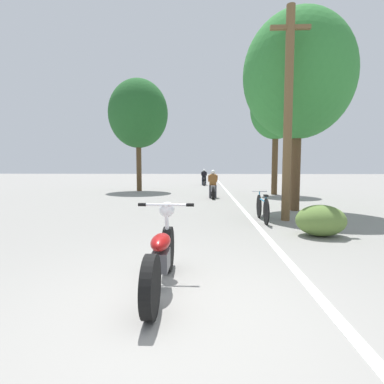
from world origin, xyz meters
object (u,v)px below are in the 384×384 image
Objects in this scene: bicycle_parked at (262,208)px; roadside_tree_left at (138,114)px; motorcycle_foreground at (161,255)px; utility_pole at (288,112)px; roadside_tree_right_far at (276,110)px; motorcycle_rider_lead at (213,187)px; motorcycle_rider_far at (204,179)px; roadside_tree_right_near at (298,76)px.

roadside_tree_left is at bearing 119.40° from bicycle_parked.
roadside_tree_left reaches higher than bicycle_parked.
roadside_tree_left is 3.38× the size of motorcycle_foreground.
motorcycle_foreground is at bearing -120.03° from utility_pole.
roadside_tree_right_far is 3.48× the size of bicycle_parked.
motorcycle_foreground is at bearing -94.74° from motorcycle_rider_lead.
motorcycle_foreground is at bearing -108.51° from roadside_tree_right_far.
roadside_tree_right_far is 9.53m from bicycle_parked.
bicycle_parked is (2.18, 4.81, -0.05)m from motorcycle_foreground.
motorcycle_rider_lead is (-3.45, -1.94, -4.07)m from roadside_tree_right_far.
roadside_tree_right_far is at bearing 79.46° from utility_pole.
roadside_tree_left is at bearing -123.60° from motorcycle_rider_far.
motorcycle_rider_lead is (-2.80, 4.16, -4.14)m from roadside_tree_right_near.
roadside_tree_right_far is 3.17× the size of motorcycle_rider_lead.
roadside_tree_right_near is 3.13× the size of motorcycle_rider_far.
roadside_tree_right_far is 14.41m from motorcycle_foreground.
bicycle_parked is at bearing -78.77° from motorcycle_rider_lead.
roadside_tree_right_near is 1.10× the size of roadside_tree_right_far.
motorcycle_rider_far is at bearing 98.42° from utility_pole.
roadside_tree_right_near is at bearing 54.56° from bicycle_parked.
roadside_tree_right_far is 10.07m from motorcycle_rider_far.
motorcycle_rider_far is at bearing 102.84° from roadside_tree_right_near.
roadside_tree_right_near reaches higher than motorcycle_rider_lead.
roadside_tree_left reaches higher than utility_pole.
motorcycle_rider_lead is 6.45m from bicycle_parked.
motorcycle_rider_far is 1.22× the size of bicycle_parked.
roadside_tree_left is at bearing 122.58° from utility_pole.
utility_pole is 3.03× the size of motorcycle_rider_lead.
roadside_tree_left is 3.20× the size of motorcycle_rider_far.
motorcycle_rider_lead is at bearing 85.26° from motorcycle_foreground.
roadside_tree_left is 8.60m from motorcycle_rider_far.
roadside_tree_left is 16.25m from motorcycle_foreground.
motorcycle_rider_lead reaches higher than bicycle_parked.
motorcycle_rider_lead is (-1.95, 6.18, -2.55)m from utility_pole.
utility_pole reaches higher than motorcycle_foreground.
utility_pole is at bearing 59.97° from motorcycle_foreground.
roadside_tree_right_far reaches higher than bicycle_parked.
motorcycle_rider_far is 16.67m from bicycle_parked.
utility_pole is 12.28m from roadside_tree_left.
bicycle_parked is (1.74, -16.58, -0.13)m from motorcycle_rider_far.
utility_pole reaches higher than motorcycle_rider_far.
bicycle_parked is (5.85, -10.39, -4.47)m from roadside_tree_left.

